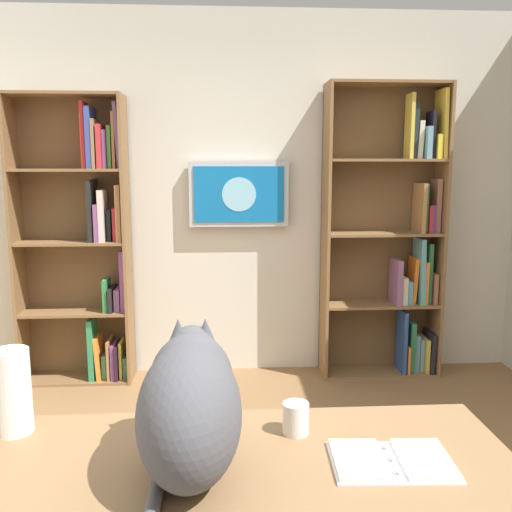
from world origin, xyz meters
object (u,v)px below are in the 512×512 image
bookshelf_right (86,242)px  desk (225,505)px  paper_towel_roll (12,391)px  cat (190,402)px  wall_mounted_tv (239,194)px  coffee_mug (296,418)px  open_binder (392,460)px  bookshelf_left (396,241)px

bookshelf_right → desk: bearing=110.4°
paper_towel_roll → cat: bearing=155.8°
wall_mounted_tv → paper_towel_roll: bearing=72.9°
cat → paper_towel_roll: cat is taller
desk → cat: size_ratio=2.71×
wall_mounted_tv → paper_towel_roll: size_ratio=2.81×
bookshelf_right → coffee_mug: bookshelf_right is taller
desk → open_binder: open_binder is taller
bookshelf_right → wall_mounted_tv: (-1.11, -0.08, 0.34)m
bookshelf_left → coffee_mug: (1.08, 2.45, -0.20)m
desk → open_binder: (-0.46, 0.01, 0.12)m
open_binder → paper_towel_roll: bearing=-12.7°
wall_mounted_tv → coffee_mug: 2.60m
paper_towel_roll → coffee_mug: 0.86m
bookshelf_left → wall_mounted_tv: size_ratio=2.95×
coffee_mug → desk: bearing=39.9°
desk → cat: 0.31m
coffee_mug → open_binder: bearing=141.9°
bookshelf_right → coffee_mug: 2.74m
bookshelf_left → desk: (1.30, 2.63, -0.36)m
open_binder → wall_mounted_tv: bearing=-83.1°
bookshelf_right → desk: 2.84m
bookshelf_right → open_binder: bookshelf_right is taller
bookshelf_left → bookshelf_right: (2.28, -0.00, 0.01)m
bookshelf_left → open_binder: bearing=72.3°
bookshelf_left → paper_towel_roll: 3.08m
bookshelf_right → coffee_mug: bearing=116.0°
open_binder → bookshelf_left: bearing=-107.7°
cat → open_binder: 0.57m
wall_mounted_tv → paper_towel_roll: wall_mounted_tv is taller
coffee_mug → wall_mounted_tv: bearing=-88.0°
wall_mounted_tv → open_binder: (-0.33, 2.72, -0.59)m
open_binder → coffee_mug: 0.31m
desk → paper_towel_roll: (0.64, -0.24, 0.24)m
open_binder → desk: bearing=-0.7°
wall_mounted_tv → open_binder: wall_mounted_tv is taller
bookshelf_right → paper_towel_roll: size_ratio=7.93×
paper_towel_roll → coffee_mug: (-0.85, 0.06, -0.08)m
cat → open_binder: (-0.54, 0.00, -0.18)m
wall_mounted_tv → coffee_mug: (-0.09, 2.54, -0.55)m
bookshelf_right → wall_mounted_tv: bearing=-175.8°
bookshelf_right → cat: bookshelf_right is taller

